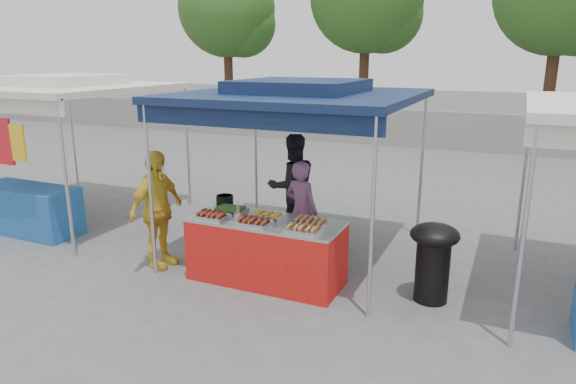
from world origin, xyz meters
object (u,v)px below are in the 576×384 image
at_px(vendor_table, 266,251).
at_px(customer_person, 157,210).
at_px(wok_burner, 433,256).
at_px(helper_man, 293,186).
at_px(vendor_woman, 302,211).
at_px(cooking_pot, 225,200).

relative_size(vendor_table, customer_person, 1.20).
height_order(wok_burner, helper_man, helper_man).
bearing_deg(wok_burner, vendor_woman, 140.47).
height_order(cooking_pot, wok_burner, cooking_pot).
xyz_separation_m(vendor_table, customer_person, (-1.61, -0.16, 0.41)).
xyz_separation_m(vendor_table, cooking_pot, (-0.83, 0.37, 0.50)).
bearing_deg(vendor_woman, wok_burner, 179.46).
height_order(wok_burner, customer_person, customer_person).
distance_m(wok_burner, customer_person, 3.73).
relative_size(wok_burner, helper_man, 0.58).
xyz_separation_m(vendor_table, wok_burner, (2.08, 0.32, 0.16)).
relative_size(wok_burner, customer_person, 0.59).
bearing_deg(helper_man, cooking_pot, 29.26).
distance_m(wok_burner, helper_man, 2.84).
bearing_deg(wok_burner, vendor_table, 165.06).
relative_size(cooking_pot, customer_person, 0.14).
distance_m(vendor_table, customer_person, 1.67).
bearing_deg(vendor_table, cooking_pot, 156.10).
relative_size(cooking_pot, helper_man, 0.14).
bearing_deg(helper_man, vendor_woman, 79.03).
bearing_deg(helper_man, wok_burner, 108.29).
height_order(vendor_table, cooking_pot, cooking_pot).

